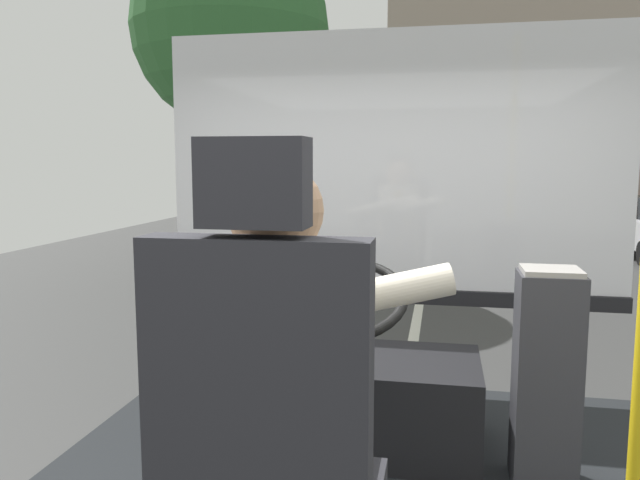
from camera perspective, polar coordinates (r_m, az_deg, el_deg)
ground at (r=10.78m, az=9.50°, el=-3.56°), size 18.00×44.00×0.06m
driver_seat at (r=1.52m, az=-4.53°, el=-20.37°), size 0.48×0.48×1.30m
bus_driver at (r=1.54m, az=-3.46°, el=-11.87°), size 0.84×0.59×0.81m
steering_console at (r=2.81m, az=2.90°, el=-14.11°), size 1.10×0.99×0.88m
fare_box at (r=2.59m, az=20.05°, el=-11.78°), size 0.24×0.22×0.85m
windshield_panel at (r=3.42m, az=6.51°, el=3.81°), size 2.50×0.08×1.48m
street_tree at (r=10.25m, az=-8.20°, el=18.54°), size 3.06×3.06×5.54m
shop_building at (r=20.09m, az=25.81°, el=12.54°), size 12.74×5.81×8.13m
parked_car_red at (r=18.85m, az=24.11°, el=2.69°), size 1.90×4.39×1.31m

